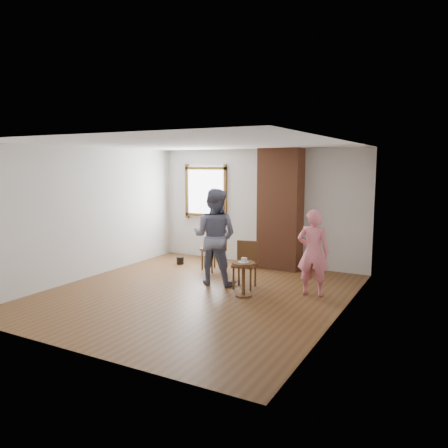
{
  "coord_description": "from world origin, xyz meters",
  "views": [
    {
      "loc": [
        3.98,
        -6.33,
        2.27
      ],
      "look_at": [
        0.13,
        0.8,
        1.15
      ],
      "focal_mm": 35.0,
      "sensor_mm": 36.0,
      "label": 1
    }
  ],
  "objects_px": {
    "side_table": "(243,273)",
    "person_pink": "(313,253)",
    "stoneware_crock": "(252,254)",
    "dining_chair_right": "(246,262)",
    "dining_chair_left": "(216,247)",
    "man": "(215,237)"
  },
  "relations": [
    {
      "from": "stoneware_crock",
      "to": "dining_chair_left",
      "type": "xyz_separation_m",
      "value": [
        -0.54,
        -0.7,
        0.24
      ]
    },
    {
      "from": "man",
      "to": "stoneware_crock",
      "type": "bearing_deg",
      "value": -97.81
    },
    {
      "from": "dining_chair_left",
      "to": "side_table",
      "type": "xyz_separation_m",
      "value": [
        1.36,
        -1.45,
        -0.1
      ]
    },
    {
      "from": "dining_chair_left",
      "to": "man",
      "type": "bearing_deg",
      "value": -39.84
    },
    {
      "from": "dining_chair_left",
      "to": "dining_chair_right",
      "type": "xyz_separation_m",
      "value": [
        1.14,
        -0.9,
        -0.02
      ]
    },
    {
      "from": "dining_chair_left",
      "to": "man",
      "type": "height_order",
      "value": "man"
    },
    {
      "from": "side_table",
      "to": "man",
      "type": "relative_size",
      "value": 0.33
    },
    {
      "from": "dining_chair_right",
      "to": "side_table",
      "type": "bearing_deg",
      "value": -77.13
    },
    {
      "from": "person_pink",
      "to": "dining_chair_right",
      "type": "bearing_deg",
      "value": -4.55
    },
    {
      "from": "dining_chair_right",
      "to": "person_pink",
      "type": "bearing_deg",
      "value": -5.19
    },
    {
      "from": "person_pink",
      "to": "stoneware_crock",
      "type": "bearing_deg",
      "value": -47.75
    },
    {
      "from": "stoneware_crock",
      "to": "man",
      "type": "xyz_separation_m",
      "value": [
        -0.02,
        -1.66,
        0.65
      ]
    },
    {
      "from": "side_table",
      "to": "stoneware_crock",
      "type": "bearing_deg",
      "value": 110.95
    },
    {
      "from": "side_table",
      "to": "person_pink",
      "type": "distance_m",
      "value": 1.25
    },
    {
      "from": "stoneware_crock",
      "to": "side_table",
      "type": "height_order",
      "value": "side_table"
    },
    {
      "from": "dining_chair_left",
      "to": "man",
      "type": "distance_m",
      "value": 1.17
    },
    {
      "from": "dining_chair_right",
      "to": "person_pink",
      "type": "xyz_separation_m",
      "value": [
        1.24,
        0.08,
        0.28
      ]
    },
    {
      "from": "dining_chair_right",
      "to": "man",
      "type": "bearing_deg",
      "value": 176.63
    },
    {
      "from": "dining_chair_left",
      "to": "person_pink",
      "type": "height_order",
      "value": "person_pink"
    },
    {
      "from": "stoneware_crock",
      "to": "person_pink",
      "type": "xyz_separation_m",
      "value": [
        1.85,
        -1.52,
        0.5
      ]
    },
    {
      "from": "dining_chair_left",
      "to": "side_table",
      "type": "distance_m",
      "value": 1.99
    },
    {
      "from": "stoneware_crock",
      "to": "man",
      "type": "distance_m",
      "value": 1.78
    }
  ]
}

